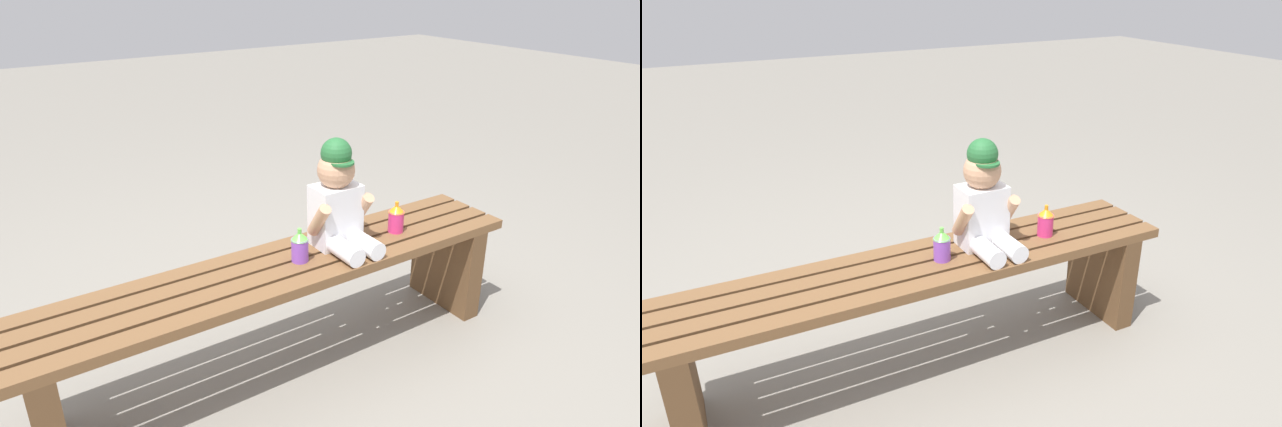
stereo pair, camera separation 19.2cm
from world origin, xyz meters
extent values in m
plane|color=gray|center=(0.00, 0.00, 0.00)|extent=(16.00, 16.00, 0.00)
cube|color=brown|center=(0.00, -0.13, 0.41)|extent=(1.87, 0.07, 0.04)
cube|color=brown|center=(0.00, -0.04, 0.41)|extent=(1.87, 0.07, 0.04)
cube|color=brown|center=(0.00, 0.04, 0.41)|extent=(1.87, 0.07, 0.04)
cube|color=brown|center=(0.00, 0.13, 0.41)|extent=(1.87, 0.07, 0.04)
cube|color=brown|center=(-0.81, 0.00, 0.20)|extent=(0.08, 0.34, 0.40)
cube|color=brown|center=(0.81, 0.00, 0.20)|extent=(0.08, 0.34, 0.40)
cube|color=white|center=(0.25, 0.03, 0.55)|extent=(0.17, 0.12, 0.23)
sphere|color=tan|center=(0.25, 0.03, 0.72)|extent=(0.14, 0.14, 0.14)
cylinder|color=#266633|center=(0.25, 0.00, 0.76)|extent=(0.09, 0.09, 0.01)
sphere|color=#266633|center=(0.25, 0.03, 0.78)|extent=(0.11, 0.11, 0.11)
cylinder|color=white|center=(0.20, -0.09, 0.47)|extent=(0.07, 0.16, 0.07)
cylinder|color=white|center=(0.29, -0.09, 0.47)|extent=(0.07, 0.16, 0.07)
cylinder|color=tan|center=(0.15, 0.00, 0.56)|extent=(0.04, 0.12, 0.14)
cylinder|color=tan|center=(0.34, 0.00, 0.56)|extent=(0.04, 0.12, 0.14)
cylinder|color=#8C4CCC|center=(0.06, -0.01, 0.48)|extent=(0.06, 0.06, 0.09)
cone|color=#66CC4C|center=(0.06, -0.01, 0.53)|extent=(0.06, 0.06, 0.03)
cylinder|color=#66CC4C|center=(0.06, -0.01, 0.55)|extent=(0.01, 0.01, 0.02)
cylinder|color=#E5337F|center=(0.50, -0.01, 0.48)|extent=(0.06, 0.06, 0.09)
cone|color=orange|center=(0.50, -0.01, 0.53)|extent=(0.06, 0.06, 0.03)
cylinder|color=orange|center=(0.50, -0.01, 0.55)|extent=(0.01, 0.01, 0.02)
camera|label=1|loc=(-0.85, -1.52, 1.39)|focal=31.93mm
camera|label=2|loc=(-0.68, -1.62, 1.39)|focal=31.93mm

